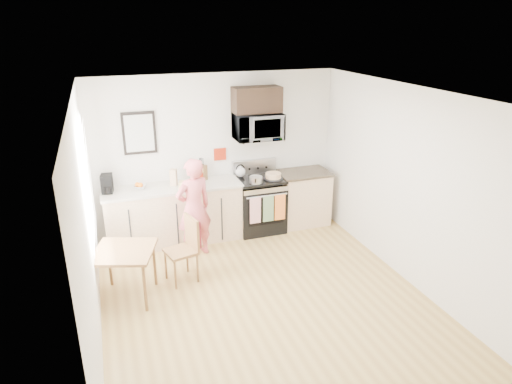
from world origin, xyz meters
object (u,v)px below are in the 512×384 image
object	(u,v)px
person	(194,208)
cake	(273,176)
chair	(189,240)
dining_table	(124,256)
range	(260,205)
microwave	(258,126)

from	to	relation	value
person	cake	world-z (taller)	person
person	cake	xyz separation A→B (m)	(1.41, 0.41, 0.21)
person	chair	size ratio (longest dim) A/B	1.68
dining_table	range	bearing A→B (deg)	31.17
range	microwave	distance (m)	1.33
microwave	dining_table	size ratio (longest dim) A/B	0.96
dining_table	chair	distance (m)	0.88
microwave	person	bearing A→B (deg)	-152.55
dining_table	chair	size ratio (longest dim) A/B	0.88
microwave	chair	distance (m)	2.24
person	microwave	bearing A→B (deg)	-168.87
person	dining_table	xyz separation A→B (m)	(-1.07, -0.85, -0.16)
microwave	dining_table	bearing A→B (deg)	-146.95
person	chair	world-z (taller)	person
range	microwave	bearing A→B (deg)	90.06
range	chair	xyz separation A→B (m)	(-1.42, -1.16, 0.15)
dining_table	cake	xyz separation A→B (m)	(2.47, 1.26, 0.37)
dining_table	chair	bearing A→B (deg)	14.18
range	microwave	xyz separation A→B (m)	(-0.00, 0.10, 1.32)
microwave	person	world-z (taller)	microwave
person	cake	bearing A→B (deg)	179.76
chair	cake	world-z (taller)	cake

